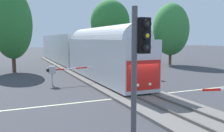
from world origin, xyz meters
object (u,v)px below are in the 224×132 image
(crossing_gate_far, at_px, (60,70))
(traffic_signal_far_side, at_px, (138,47))
(traffic_signal_near_left, at_px, (139,68))
(oak_behind_train, at_px, (12,24))
(elm_centre_background, at_px, (110,22))
(maple_right_background, at_px, (171,29))
(commuter_train, at_px, (75,49))

(crossing_gate_far, xyz_separation_m, traffic_signal_far_side, (9.58, 2.38, 1.98))
(traffic_signal_near_left, bearing_deg, oak_behind_train, 95.74)
(elm_centre_background, distance_m, oak_behind_train, 18.20)
(crossing_gate_far, distance_m, maple_right_background, 23.06)
(commuter_train, bearing_deg, elm_centre_background, 39.42)
(commuter_train, distance_m, oak_behind_train, 8.89)
(traffic_signal_far_side, bearing_deg, oak_behind_train, 146.17)
(traffic_signal_far_side, bearing_deg, maple_right_background, 36.90)
(traffic_signal_far_side, xyz_separation_m, traffic_signal_near_left, (-10.53, -18.59, 0.08))
(traffic_signal_near_left, distance_m, maple_right_background, 33.97)
(crossing_gate_far, relative_size, traffic_signal_near_left, 1.20)
(traffic_signal_far_side, relative_size, maple_right_background, 0.50)
(commuter_train, height_order, traffic_signal_far_side, commuter_train)
(traffic_signal_near_left, relative_size, maple_right_background, 0.52)
(elm_centre_background, bearing_deg, commuter_train, -140.58)
(maple_right_background, bearing_deg, elm_centre_background, 131.11)
(commuter_train, relative_size, oak_behind_train, 3.89)
(commuter_train, xyz_separation_m, traffic_signal_far_side, (5.08, -9.32, 0.61))
(commuter_train, xyz_separation_m, traffic_signal_near_left, (-5.46, -27.90, 0.69))
(traffic_signal_far_side, height_order, maple_right_background, maple_right_background)
(crossing_gate_far, bearing_deg, elm_centre_background, 55.25)
(elm_centre_background, bearing_deg, traffic_signal_near_left, -111.71)
(traffic_signal_far_side, xyz_separation_m, maple_right_background, (10.56, 7.93, 2.42))
(oak_behind_train, bearing_deg, elm_centre_background, 23.75)
(crossing_gate_far, bearing_deg, traffic_signal_near_left, -93.35)
(elm_centre_background, bearing_deg, traffic_signal_far_side, -101.59)
(commuter_train, distance_m, traffic_signal_near_left, 28.44)
(traffic_signal_near_left, distance_m, oak_behind_train, 27.77)
(traffic_signal_far_side, xyz_separation_m, elm_centre_background, (3.33, 16.22, 3.95))
(commuter_train, height_order, traffic_signal_near_left, commuter_train)
(oak_behind_train, bearing_deg, maple_right_background, -2.35)
(maple_right_background, height_order, oak_behind_train, oak_behind_train)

